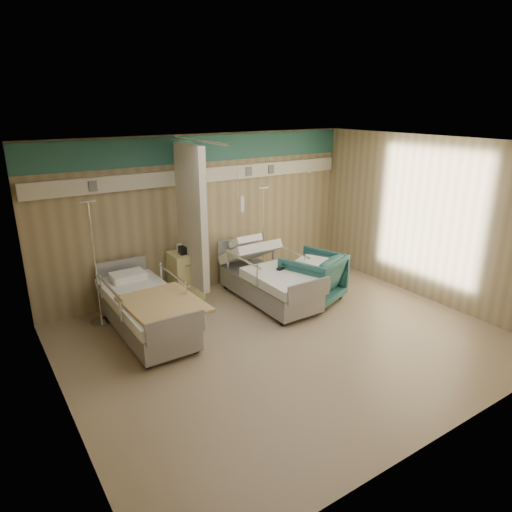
# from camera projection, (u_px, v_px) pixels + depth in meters

# --- Properties ---
(ground) EXTENTS (6.00, 5.00, 0.00)m
(ground) POSITION_uv_depth(u_px,v_px,m) (286.00, 341.00, 6.66)
(ground) COLOR gray
(ground) RESTS_ON ground
(room_walls) EXTENTS (6.04, 5.04, 2.82)m
(room_walls) POSITION_uv_depth(u_px,v_px,m) (276.00, 213.00, 6.24)
(room_walls) COLOR tan
(room_walls) RESTS_ON ground
(bed_right) EXTENTS (1.00, 2.16, 0.63)m
(bed_right) POSITION_uv_depth(u_px,v_px,m) (269.00, 284.00, 7.90)
(bed_right) COLOR silver
(bed_right) RESTS_ON ground
(bed_left) EXTENTS (1.00, 2.16, 0.63)m
(bed_left) POSITION_uv_depth(u_px,v_px,m) (147.00, 315.00, 6.75)
(bed_left) COLOR silver
(bed_left) RESTS_ON ground
(bedside_cabinet) EXTENTS (0.50, 0.48, 0.85)m
(bedside_cabinet) POSITION_uv_depth(u_px,v_px,m) (186.00, 276.00, 7.97)
(bedside_cabinet) COLOR #E3DF8E
(bedside_cabinet) RESTS_ON ground
(visitor_armchair) EXTENTS (1.17, 1.18, 0.85)m
(visitor_armchair) POSITION_uv_depth(u_px,v_px,m) (313.00, 278.00, 7.88)
(visitor_armchair) COLOR #215353
(visitor_armchair) RESTS_ON ground
(waffle_blanket) EXTENTS (0.76, 0.73, 0.07)m
(waffle_blanket) POSITION_uv_depth(u_px,v_px,m) (312.00, 253.00, 7.73)
(waffle_blanket) COLOR silver
(waffle_blanket) RESTS_ON visitor_armchair
(iv_stand_right) EXTENTS (0.32, 0.32, 1.81)m
(iv_stand_right) POSITION_uv_depth(u_px,v_px,m) (263.00, 260.00, 8.94)
(iv_stand_right) COLOR silver
(iv_stand_right) RESTS_ON ground
(iv_stand_left) EXTENTS (0.35, 0.35, 1.96)m
(iv_stand_left) POSITION_uv_depth(u_px,v_px,m) (99.00, 299.00, 7.08)
(iv_stand_left) COLOR silver
(iv_stand_left) RESTS_ON ground
(call_remote) EXTENTS (0.18, 0.11, 0.04)m
(call_remote) POSITION_uv_depth(u_px,v_px,m) (281.00, 268.00, 7.68)
(call_remote) COLOR black
(call_remote) RESTS_ON bed_right
(tan_blanket) EXTENTS (1.01, 1.25, 0.04)m
(tan_blanket) POSITION_uv_depth(u_px,v_px,m) (163.00, 304.00, 6.32)
(tan_blanket) COLOR #D8B36F
(tan_blanket) RESTS_ON bed_left
(toiletry_bag) EXTENTS (0.25, 0.17, 0.13)m
(toiletry_bag) POSITION_uv_depth(u_px,v_px,m) (186.00, 250.00, 7.77)
(toiletry_bag) COLOR black
(toiletry_bag) RESTS_ON bedside_cabinet
(white_cup) EXTENTS (0.11, 0.11, 0.14)m
(white_cup) POSITION_uv_depth(u_px,v_px,m) (179.00, 248.00, 7.86)
(white_cup) COLOR white
(white_cup) RESTS_ON bedside_cabinet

